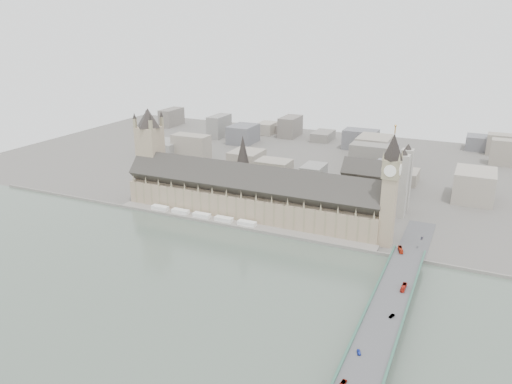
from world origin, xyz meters
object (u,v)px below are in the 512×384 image
at_px(westminster_bridge, 393,297).
at_px(car_approach, 422,238).
at_px(victoria_tower, 150,149).
at_px(westminster_abbey, 377,186).
at_px(car_blue, 359,352).
at_px(elizabeth_tower, 390,182).
at_px(red_bus_north, 401,250).
at_px(car_grey, 343,383).
at_px(red_bus_south, 404,287).
at_px(palace_of_westminster, 249,195).
at_px(car_silver, 392,316).

relative_size(westminster_bridge, car_approach, 72.17).
height_order(victoria_tower, westminster_bridge, victoria_tower).
bearing_deg(westminster_abbey, westminster_bridge, -74.36).
xyz_separation_m(westminster_bridge, car_blue, (-5.57, -78.55, 5.94)).
bearing_deg(elizabeth_tower, victoria_tower, 176.04).
bearing_deg(red_bus_north, westminster_bridge, -100.99).
bearing_deg(red_bus_north, car_grey, -106.74).
distance_m(elizabeth_tower, red_bus_south, 106.27).
distance_m(victoria_tower, westminster_bridge, 309.91).
bearing_deg(palace_of_westminster, victoria_tower, 177.04).
xyz_separation_m(westminster_abbey, car_grey, (44.11, -289.16, -14.05)).
bearing_deg(palace_of_westminster, car_silver, -40.23).
relative_size(elizabeth_tower, red_bus_north, 9.20).
height_order(red_bus_south, car_blue, red_bus_south).
bearing_deg(westminster_abbey, victoria_tower, -163.50).
bearing_deg(red_bus_north, red_bus_south, -95.25).
bearing_deg(palace_of_westminster, red_bus_south, -31.45).
bearing_deg(victoria_tower, westminster_bridge, -21.78).
bearing_deg(victoria_tower, car_blue, -34.60).
distance_m(westminster_bridge, red_bus_south, 9.97).
relative_size(westminster_bridge, car_silver, 65.97).
bearing_deg(westminster_abbey, elizabeth_tower, -72.71).
bearing_deg(car_blue, palace_of_westminster, 109.53).
bearing_deg(victoria_tower, car_approach, -3.02).
height_order(red_bus_south, car_approach, red_bus_south).
relative_size(victoria_tower, red_bus_north, 8.56).
relative_size(victoria_tower, westminster_bridge, 0.31).
relative_size(red_bus_south, car_silver, 2.32).
distance_m(victoria_tower, car_silver, 326.96).
distance_m(car_blue, car_silver, 45.96).
distance_m(westminster_abbey, car_silver, 223.72).
height_order(elizabeth_tower, red_bus_south, elizabeth_tower).
height_order(elizabeth_tower, car_silver, elizabeth_tower).
bearing_deg(red_bus_north, victoria_tower, 153.64).
bearing_deg(elizabeth_tower, red_bus_north, -59.59).
bearing_deg(car_silver, car_approach, 110.63).
bearing_deg(elizabeth_tower, car_grey, -85.18).
bearing_deg(car_blue, car_silver, 56.67).
relative_size(red_bus_north, car_silver, 2.37).
distance_m(red_bus_north, car_approach, 35.15).
bearing_deg(car_grey, car_silver, 89.52).
height_order(car_blue, car_approach, car_blue).
height_order(elizabeth_tower, red_bus_north, elizabeth_tower).
bearing_deg(car_approach, elizabeth_tower, -169.89).
height_order(victoria_tower, car_approach, victoria_tower).
distance_m(palace_of_westminster, car_silver, 218.51).
bearing_deg(car_grey, westminster_abbey, 107.19).
distance_m(car_silver, car_grey, 73.84).
relative_size(palace_of_westminster, red_bus_north, 22.68).
height_order(palace_of_westminster, car_approach, palace_of_westminster).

